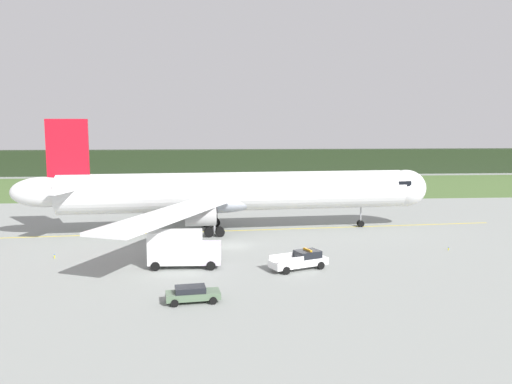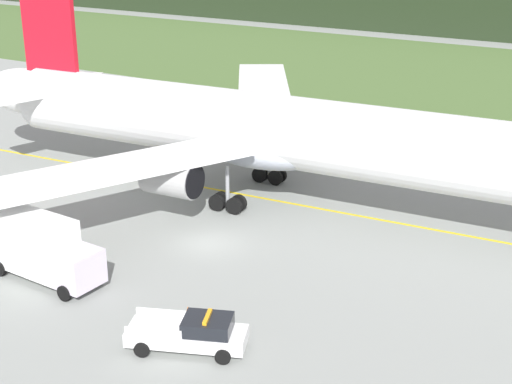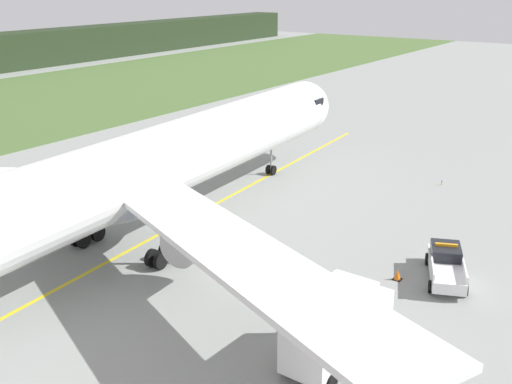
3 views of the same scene
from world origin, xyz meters
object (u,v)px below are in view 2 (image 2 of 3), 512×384
at_px(catering_truck, 42,248).
at_px(apron_cone, 188,312).
at_px(ops_pickup_truck, 191,333).
at_px(airliner, 283,133).

relative_size(catering_truck, apron_cone, 10.74).
distance_m(ops_pickup_truck, catering_truck, 11.79).
bearing_deg(ops_pickup_truck, airliner, 107.21).
xyz_separation_m(ops_pickup_truck, apron_cone, (-1.94, 2.33, -0.58)).
relative_size(ops_pickup_truck, apron_cone, 9.07).
height_order(ops_pickup_truck, catering_truck, catering_truck).
bearing_deg(airliner, apron_cone, -76.60).
xyz_separation_m(airliner, ops_pickup_truck, (6.00, -19.39, -4.32)).
relative_size(airliner, apron_cone, 82.73).
distance_m(airliner, ops_pickup_truck, 20.75).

